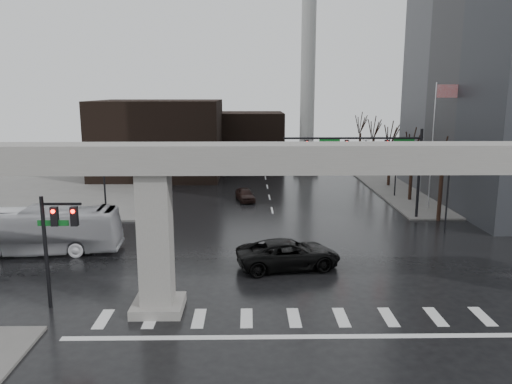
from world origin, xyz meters
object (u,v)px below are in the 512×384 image
far_car (245,195)px  signal_mast_arm (377,154)px  pickup_truck (289,254)px  city_bus (33,230)px

far_car → signal_mast_arm: bearing=-43.8°
signal_mast_arm → pickup_truck: 16.03m
city_bus → far_car: city_bus is taller
signal_mast_arm → pickup_truck: bearing=-124.7°
city_bus → far_car: bearing=-45.3°
city_bus → signal_mast_arm: bearing=-74.4°
signal_mast_arm → far_car: size_ratio=3.06×
signal_mast_arm → far_car: (-11.60, 7.41, -5.15)m
city_bus → far_car: size_ratio=3.02×
signal_mast_arm → pickup_truck: size_ratio=1.82×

